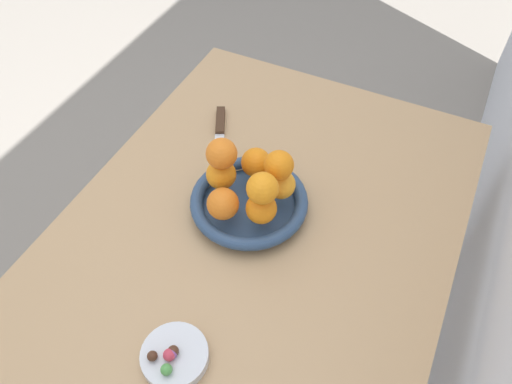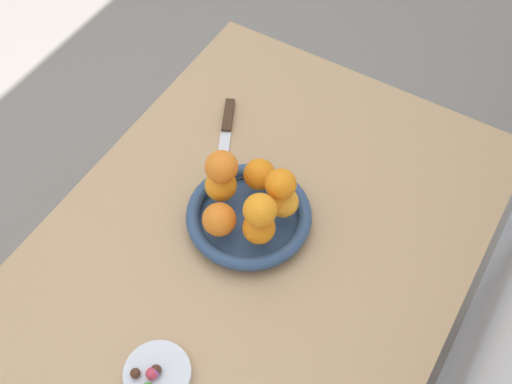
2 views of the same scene
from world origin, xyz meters
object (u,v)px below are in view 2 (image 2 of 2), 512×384
object	(u,v)px
dining_table	(246,280)
orange_4	(259,228)
orange_0	(283,202)
candy_ball_0	(154,372)
orange_5	(281,184)
orange_6	(221,167)
candy_ball_1	(152,374)
fruit_bowl	(249,216)
orange_2	(221,185)
candy_dish	(158,375)
orange_1	(259,174)
candy_ball_3	(135,373)
orange_7	(260,210)
candy_ball_2	(156,370)
orange_3	(219,220)
knife	(225,138)

from	to	relation	value
dining_table	orange_4	size ratio (longest dim) A/B	18.29
orange_0	candy_ball_0	xyz separation A→B (m)	(0.37, -0.03, -0.04)
orange_0	orange_5	bearing A→B (deg)	-45.58
orange_6	candy_ball_1	world-z (taller)	orange_6
fruit_bowl	orange_5	bearing A→B (deg)	120.10
orange_2	candy_dish	bearing A→B (deg)	15.22
orange_1	orange_2	distance (m)	0.08
orange_1	orange_4	distance (m)	0.12
candy_dish	candy_ball_3	bearing A→B (deg)	-51.05
orange_1	candy_ball_3	world-z (taller)	orange_1
orange_7	dining_table	bearing A→B (deg)	-21.22
orange_6	candy_ball_3	bearing A→B (deg)	9.70
candy_dish	orange_7	size ratio (longest dim) A/B	1.86
orange_0	orange_7	size ratio (longest dim) A/B	0.98
orange_5	candy_ball_3	size ratio (longest dim) A/B	3.32
dining_table	orange_1	bearing A→B (deg)	-159.51
orange_6	candy_ball_1	bearing A→B (deg)	13.81
candy_dish	candy_ball_3	distance (m)	0.04
orange_2	orange_4	xyz separation A→B (m)	(0.04, 0.11, -0.00)
candy_ball_0	orange_7	bearing A→B (deg)	176.43
candy_ball_0	candy_ball_3	xyz separation A→B (m)	(0.02, -0.03, -0.00)
dining_table	orange_7	world-z (taller)	orange_7
orange_4	candy_ball_1	world-z (taller)	orange_4
orange_0	orange_1	world-z (taller)	orange_1
orange_2	candy_ball_3	bearing A→B (deg)	10.42
orange_0	candy_ball_0	bearing A→B (deg)	-3.94
candy_dish	candy_ball_2	bearing A→B (deg)	-63.95
candy_dish	candy_ball_0	distance (m)	0.02
orange_5	orange_7	distance (m)	0.07
candy_ball_3	orange_1	bearing A→B (deg)	-177.54
orange_1	candy_ball_2	world-z (taller)	orange_1
candy_ball_1	candy_ball_3	distance (m)	0.03
orange_3	orange_6	world-z (taller)	orange_6
orange_4	knife	xyz separation A→B (m)	(-0.19, -0.20, -0.06)
dining_table	orange_4	bearing A→B (deg)	162.62
dining_table	fruit_bowl	distance (m)	0.14
orange_1	knife	bearing A→B (deg)	-122.89
fruit_bowl	orange_3	distance (m)	0.08
orange_1	dining_table	bearing A→B (deg)	20.49
fruit_bowl	candy_dish	distance (m)	0.34
orange_1	candy_ball_2	distance (m)	0.41
knife	fruit_bowl	bearing A→B (deg)	44.79
orange_0	candy_ball_1	size ratio (longest dim) A/B	2.85
orange_1	knife	xyz separation A→B (m)	(-0.09, -0.14, -0.07)
orange_5	orange_7	world-z (taller)	orange_7
orange_7	orange_0	bearing A→B (deg)	174.51
orange_0	orange_1	size ratio (longest dim) A/B	0.95
orange_4	fruit_bowl	bearing A→B (deg)	-130.50
orange_3	candy_ball_3	xyz separation A→B (m)	(0.30, 0.03, -0.04)
orange_1	candy_ball_0	size ratio (longest dim) A/B	3.29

